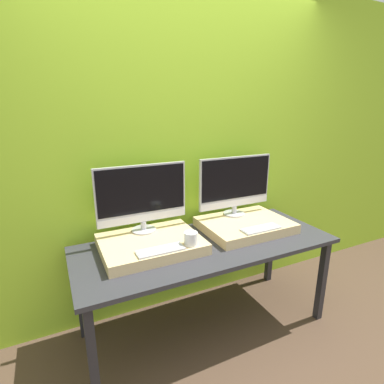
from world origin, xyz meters
The scene contains 10 objects.
ground_plane centered at (0.00, 0.00, 0.00)m, with size 12.00×12.00×0.00m, color #4C3828.
wall_back centered at (0.00, 0.81, 1.30)m, with size 8.00×0.04×2.60m.
workbench centered at (0.00, 0.37, 0.65)m, with size 1.85×0.74×0.71m.
wooden_riser_left centered at (-0.39, 0.45, 0.75)m, with size 0.67×0.51×0.07m.
monitor_left centered at (-0.39, 0.61, 1.05)m, with size 0.65×0.18×0.48m.
keyboard_left centered at (-0.39, 0.26, 0.79)m, with size 0.30×0.11×0.01m.
mug centered at (-0.18, 0.26, 0.83)m, with size 0.09×0.09×0.09m.
wooden_riser_right centered at (0.39, 0.45, 0.75)m, with size 0.67×0.51×0.07m.
monitor_right centered at (0.39, 0.61, 1.05)m, with size 0.65×0.18×0.48m.
keyboard_right centered at (0.39, 0.26, 0.79)m, with size 0.30×0.11×0.01m.
Camera 1 is at (-0.94, -1.35, 1.66)m, focal length 28.00 mm.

